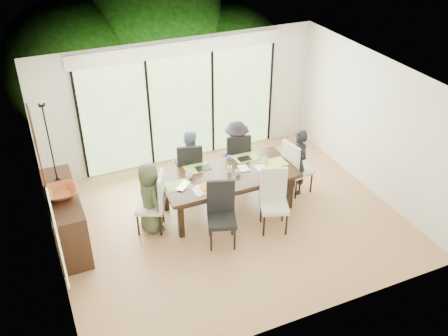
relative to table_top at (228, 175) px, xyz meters
name	(u,v)px	position (x,y,z in m)	size (l,w,h in m)	color
floor	(229,221)	(-0.13, -0.37, -0.75)	(6.00, 5.00, 0.01)	#9A613D
ceiling	(230,82)	(-0.13, -0.37, 1.96)	(6.00, 5.00, 0.01)	white
wall_back	(181,102)	(-0.13, 2.14, 0.60)	(6.00, 0.02, 2.70)	silver
wall_front	(309,247)	(-0.13, -2.88, 0.60)	(6.00, 0.02, 2.70)	silver
wall_left	(46,199)	(-3.14, -0.37, 0.60)	(0.02, 5.00, 2.70)	beige
wall_right	(374,125)	(2.88, -0.37, 0.60)	(0.02, 5.00, 2.70)	silver
glass_doors	(182,109)	(-0.13, 2.10, 0.45)	(4.20, 0.02, 2.30)	#598C3F
blinds_header	(179,49)	(-0.13, 2.09, 1.75)	(4.40, 0.06, 0.28)	white
mullion_a	(80,127)	(-2.23, 2.09, 0.45)	(0.05, 0.04, 2.30)	black
mullion_b	(149,115)	(-0.83, 2.09, 0.45)	(0.05, 0.04, 2.30)	black
mullion_c	(213,104)	(0.57, 2.09, 0.45)	(0.05, 0.04, 2.30)	black
mullion_d	(270,93)	(1.97, 2.09, 0.45)	(0.05, 0.04, 2.30)	black
side_window	(58,238)	(-3.10, -1.57, 0.75)	(0.02, 0.90, 1.00)	#8CAD7F
deck	(171,142)	(-0.13, 3.03, -0.80)	(6.00, 1.80, 0.10)	brown
rail_top	(159,106)	(-0.13, 3.83, -0.20)	(6.00, 0.08, 0.06)	brown
foliage_left	(71,68)	(-1.93, 4.83, 0.69)	(3.20, 3.20, 3.20)	#14380F
foliage_mid	(152,35)	(0.27, 5.43, 1.05)	(4.00, 4.00, 4.00)	#14380F
foliage_right	(228,55)	(2.07, 4.63, 0.51)	(2.80, 2.80, 2.80)	#14380F
foliage_far	(109,39)	(-0.73, 6.13, 0.87)	(3.60, 3.60, 3.60)	#14380F
table_top	(228,175)	(0.00, 0.00, 0.00)	(2.49, 1.14, 0.06)	black
table_apron	(228,179)	(0.00, 0.00, -0.09)	(2.28, 0.93, 0.10)	black
table_leg_fl	(181,220)	(-1.08, -0.43, -0.39)	(0.09, 0.09, 0.72)	black
table_leg_fr	(290,192)	(1.08, -0.43, -0.39)	(0.09, 0.09, 0.72)	black
table_leg_bl	(166,194)	(-1.08, 0.43, -0.39)	(0.09, 0.09, 0.72)	black
table_leg_br	(268,169)	(1.08, 0.43, -0.39)	(0.09, 0.09, 0.72)	black
chair_left_end	(149,202)	(-1.50, 0.00, -0.18)	(0.48, 0.48, 1.14)	white
chair_right_end	(298,166)	(1.50, 0.00, -0.18)	(0.48, 0.48, 1.14)	silver
chair_far_left	(189,166)	(-0.45, 0.85, -0.18)	(0.48, 0.48, 1.14)	black
chair_far_right	(236,156)	(0.55, 0.85, -0.18)	(0.48, 0.48, 1.14)	black
chair_near_left	(222,216)	(-0.50, -0.87, -0.18)	(0.48, 0.48, 1.14)	black
chair_near_right	(275,202)	(0.50, -0.87, -0.18)	(0.48, 0.48, 1.14)	silver
person_left_end	(150,197)	(-1.48, 0.00, -0.08)	(0.62, 0.39, 1.34)	#435136
person_right_end	(298,162)	(1.48, 0.00, -0.08)	(0.62, 0.39, 1.34)	black
person_far_left	(189,162)	(-0.45, 0.83, -0.08)	(0.62, 0.39, 1.34)	slate
person_far_right	(236,152)	(0.55, 0.83, -0.08)	(0.62, 0.39, 1.34)	black
placemat_left	(179,185)	(-0.95, 0.00, 0.03)	(0.46, 0.33, 0.01)	#78B23F
placemat_right	(274,163)	(0.95, 0.00, 0.03)	(0.46, 0.33, 0.01)	#AAC647
placemat_far_l	(197,168)	(-0.45, 0.40, 0.03)	(0.46, 0.33, 0.01)	#91C546
placemat_far_r	(246,157)	(0.55, 0.40, 0.03)	(0.46, 0.33, 0.01)	#A3BB43
placemat_paper	(206,189)	(-0.55, -0.30, 0.03)	(0.46, 0.33, 0.01)	white
tablet_far_l	(203,168)	(-0.35, 0.35, 0.04)	(0.27, 0.19, 0.01)	black
tablet_far_r	(245,159)	(0.50, 0.35, 0.04)	(0.25, 0.18, 0.01)	black
papers	(263,167)	(0.70, -0.05, 0.03)	(0.31, 0.23, 0.00)	white
platter_base	(206,188)	(-0.55, -0.30, 0.05)	(0.27, 0.27, 0.02)	white
platter_snacks	(206,187)	(-0.55, -0.30, 0.07)	(0.21, 0.21, 0.01)	orange
vase	(229,169)	(0.05, 0.05, 0.09)	(0.08, 0.08, 0.12)	silver
hyacinth_stems	(230,163)	(0.05, 0.05, 0.22)	(0.04, 0.04, 0.17)	#337226
hyacinth_blooms	(230,158)	(0.05, 0.05, 0.32)	(0.11, 0.11, 0.11)	#5248B4
laptop	(186,186)	(-0.85, -0.10, 0.04)	(0.34, 0.22, 0.03)	silver
cup_a	(189,176)	(-0.70, 0.15, 0.08)	(0.13, 0.13, 0.10)	white
cup_b	(238,172)	(0.15, -0.10, 0.08)	(0.10, 0.10, 0.10)	white
cup_c	(265,160)	(0.80, 0.10, 0.08)	(0.13, 0.13, 0.10)	white
book	(239,169)	(0.25, 0.05, 0.04)	(0.17, 0.23, 0.02)	white
sideboard	(66,217)	(-2.89, 0.24, -0.24)	(0.50, 1.79, 1.01)	black
bowl	(61,193)	(-2.89, 0.14, 0.32)	(0.53, 0.53, 0.13)	#9C4C22
candlestick_base	(58,181)	(-2.89, 0.59, 0.28)	(0.11, 0.11, 0.04)	black
candlestick_shaft	(50,144)	(-2.89, 0.59, 0.99)	(0.03, 0.03, 1.40)	black
candlestick_pan	(42,105)	(-2.89, 0.59, 1.68)	(0.11, 0.11, 0.03)	black
candle	(41,101)	(-2.89, 0.59, 1.75)	(0.04, 0.04, 0.11)	silver
tapestry	(41,165)	(-3.10, 0.03, 0.95)	(0.02, 1.00, 1.50)	maroon
art_frame	(32,127)	(-3.10, 1.33, 1.00)	(0.03, 0.55, 0.65)	black
art_canvas	(33,126)	(-3.08, 1.33, 1.00)	(0.01, 0.45, 0.55)	#194F50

